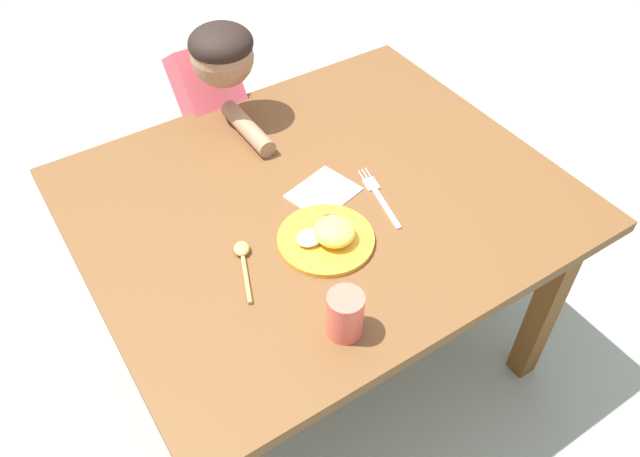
{
  "coord_description": "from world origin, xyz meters",
  "views": [
    {
      "loc": [
        -0.62,
        -0.96,
        1.73
      ],
      "look_at": [
        -0.08,
        -0.11,
        0.7
      ],
      "focal_mm": 35.2,
      "sensor_mm": 36.0,
      "label": 1
    }
  ],
  "objects_px": {
    "fork": "(379,196)",
    "person": "(217,134)",
    "spoon": "(243,258)",
    "drinking_cup": "(345,314)",
    "plate": "(328,236)"
  },
  "relations": [
    {
      "from": "plate",
      "to": "fork",
      "type": "distance_m",
      "value": 0.2
    },
    {
      "from": "plate",
      "to": "drinking_cup",
      "type": "height_order",
      "value": "drinking_cup"
    },
    {
      "from": "plate",
      "to": "person",
      "type": "bearing_deg",
      "value": 86.93
    },
    {
      "from": "person",
      "to": "fork",
      "type": "bearing_deg",
      "value": 103.76
    },
    {
      "from": "drinking_cup",
      "to": "spoon",
      "type": "bearing_deg",
      "value": 106.63
    },
    {
      "from": "plate",
      "to": "person",
      "type": "xyz_separation_m",
      "value": [
        0.04,
        0.68,
        -0.16
      ]
    },
    {
      "from": "fork",
      "to": "person",
      "type": "bearing_deg",
      "value": 26.68
    },
    {
      "from": "fork",
      "to": "person",
      "type": "distance_m",
      "value": 0.65
    },
    {
      "from": "spoon",
      "to": "drinking_cup",
      "type": "relative_size",
      "value": 1.62
    },
    {
      "from": "fork",
      "to": "person",
      "type": "xyz_separation_m",
      "value": [
        -0.15,
        0.62,
        -0.14
      ]
    },
    {
      "from": "spoon",
      "to": "person",
      "type": "xyz_separation_m",
      "value": [
        0.23,
        0.62,
        -0.15
      ]
    },
    {
      "from": "fork",
      "to": "plate",
      "type": "bearing_deg",
      "value": 119.98
    },
    {
      "from": "drinking_cup",
      "to": "fork",
      "type": "bearing_deg",
      "value": 43.53
    },
    {
      "from": "fork",
      "to": "spoon",
      "type": "relative_size",
      "value": 1.31
    },
    {
      "from": "plate",
      "to": "spoon",
      "type": "relative_size",
      "value": 1.31
    }
  ]
}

